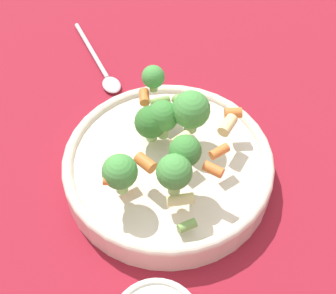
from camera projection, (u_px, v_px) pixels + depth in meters
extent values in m
plane|color=maroon|center=(168.00, 176.00, 0.59)|extent=(3.00, 3.00, 0.00)
cylinder|color=beige|center=(168.00, 168.00, 0.58)|extent=(0.25, 0.25, 0.04)
torus|color=beige|center=(168.00, 159.00, 0.56)|extent=(0.25, 0.25, 0.01)
cylinder|color=#8CB766|center=(154.00, 134.00, 0.57)|extent=(0.01, 0.01, 0.01)
sphere|color=#33722D|center=(153.00, 121.00, 0.55)|extent=(0.04, 0.04, 0.04)
cylinder|color=#8CB766|center=(163.00, 130.00, 0.57)|extent=(0.01, 0.01, 0.02)
sphere|color=#3D8438|center=(163.00, 116.00, 0.55)|extent=(0.04, 0.04, 0.04)
cylinder|color=#8CB766|center=(154.00, 87.00, 0.58)|extent=(0.01, 0.01, 0.01)
sphere|color=#479342|center=(153.00, 77.00, 0.56)|extent=(0.03, 0.03, 0.03)
cylinder|color=#8CB766|center=(190.00, 125.00, 0.56)|extent=(0.02, 0.02, 0.02)
sphere|color=#479342|center=(191.00, 110.00, 0.54)|extent=(0.04, 0.04, 0.04)
cylinder|color=#8CB766|center=(122.00, 185.00, 0.50)|extent=(0.01, 0.01, 0.02)
sphere|color=#479342|center=(120.00, 172.00, 0.48)|extent=(0.04, 0.04, 0.04)
cylinder|color=#8CB766|center=(174.00, 186.00, 0.50)|extent=(0.01, 0.01, 0.02)
sphere|color=#479342|center=(174.00, 172.00, 0.48)|extent=(0.04, 0.04, 0.04)
cylinder|color=#8CB766|center=(185.00, 163.00, 0.50)|extent=(0.01, 0.01, 0.01)
sphere|color=#3D8438|center=(185.00, 151.00, 0.49)|extent=(0.03, 0.03, 0.03)
cylinder|color=#729E4C|center=(160.00, 101.00, 0.60)|extent=(0.02, 0.03, 0.01)
cylinder|color=orange|center=(219.00, 151.00, 0.52)|extent=(0.01, 0.02, 0.01)
cylinder|color=beige|center=(180.00, 200.00, 0.50)|extent=(0.02, 0.03, 0.01)
cylinder|color=orange|center=(144.00, 97.00, 0.58)|extent=(0.02, 0.02, 0.01)
cylinder|color=beige|center=(181.00, 140.00, 0.52)|extent=(0.02, 0.02, 0.01)
cylinder|color=orange|center=(124.00, 179.00, 0.52)|extent=(0.01, 0.03, 0.01)
cylinder|color=orange|center=(115.00, 181.00, 0.48)|extent=(0.02, 0.02, 0.01)
cylinder|color=#729E4C|center=(181.00, 104.00, 0.56)|extent=(0.02, 0.02, 0.01)
cylinder|color=orange|center=(233.00, 113.00, 0.56)|extent=(0.02, 0.02, 0.01)
cylinder|color=orange|center=(145.00, 163.00, 0.51)|extent=(0.03, 0.02, 0.01)
cylinder|color=#729E4C|center=(187.00, 226.00, 0.49)|extent=(0.01, 0.02, 0.01)
cylinder|color=orange|center=(213.00, 169.00, 0.49)|extent=(0.02, 0.02, 0.01)
cylinder|color=beige|center=(228.00, 125.00, 0.54)|extent=(0.02, 0.03, 0.01)
cylinder|color=silver|center=(91.00, 50.00, 0.74)|extent=(0.14, 0.03, 0.01)
ellipsoid|color=silver|center=(112.00, 85.00, 0.69)|extent=(0.04, 0.03, 0.01)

